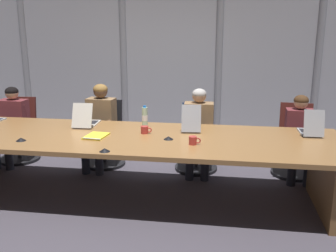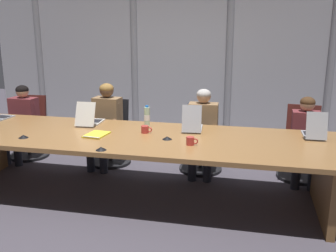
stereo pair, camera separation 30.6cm
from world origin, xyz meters
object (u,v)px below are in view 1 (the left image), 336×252
office_chair_left_end (19,137)px  office_chair_center (196,145)px  office_chair_right_mid (295,148)px  person_left_mid (99,121)px  laptop_center (191,125)px  person_left_end (11,121)px  person_center (198,126)px  conference_mic_left_side (105,150)px  spiral_notepad (96,136)px  laptop_right_mid (311,129)px  office_chair_left_mid (105,141)px  coffee_mug_near (145,130)px  conference_mic_right_side (21,139)px  coffee_mug_far (193,140)px  water_bottle_secondary (145,117)px  laptop_left_mid (86,121)px  person_right_mid (300,133)px  conference_mic_middle (168,138)px

office_chair_left_end → office_chair_center: office_chair_left_end is taller
office_chair_right_mid → person_left_mid: 2.74m
laptop_center → person_left_end: size_ratio=0.39×
office_chair_left_end → person_center: bearing=83.0°
conference_mic_left_side → person_left_end: bearing=141.2°
spiral_notepad → laptop_right_mid: bearing=17.4°
office_chair_left_mid → coffee_mug_near: size_ratio=7.06×
person_left_end → person_center: (2.74, 0.00, 0.02)m
person_left_mid → conference_mic_right_side: size_ratio=10.86×
coffee_mug_far → conference_mic_right_side: size_ratio=1.17×
laptop_center → coffee_mug_near: 0.58m
laptop_right_mid → water_bottle_secondary: 1.98m
laptop_center → person_left_end: (-2.69, 0.56, -0.18)m
person_left_mid → coffee_mug_far: (1.42, -1.17, 0.12)m
office_chair_left_end → coffee_mug_near: size_ratio=7.11×
laptop_center → person_left_mid: (-1.35, 0.57, -0.14)m
laptop_left_mid → coffee_mug_far: 1.54m
laptop_center → person_center: 0.59m
conference_mic_left_side → coffee_mug_near: bearing=70.2°
laptop_center → office_chair_center: bearing=-6.4°
office_chair_left_end → office_chair_left_mid: size_ratio=1.01×
office_chair_left_mid → person_right_mid: bearing=85.7°
water_bottle_secondary → conference_mic_right_side: 1.47m
conference_mic_middle → laptop_right_mid: bearing=15.7°
laptop_right_mid → person_right_mid: bearing=-0.1°
office_chair_center → conference_mic_right_side: bearing=-54.7°
laptop_left_mid → conference_mic_middle: laptop_left_mid is taller
conference_mic_right_side → laptop_center: bearing=22.3°
laptop_center → spiral_notepad: laptop_center is taller
person_left_end → coffee_mug_far: bearing=69.6°
laptop_right_mid → person_right_mid: (-0.01, 0.56, -0.19)m
coffee_mug_far → conference_mic_right_side: coffee_mug_far is taller
laptop_left_mid → person_left_mid: 0.57m
laptop_right_mid → person_left_mid: person_left_mid is taller
office_chair_left_end → coffee_mug_far: bearing=60.7°
laptop_right_mid → person_left_end: 4.12m
person_left_mid → coffee_mug_near: bearing=50.6°
office_chair_right_mid → conference_mic_right_side: (-3.17, -1.46, 0.42)m
person_left_mid → water_bottle_secondary: size_ratio=4.55×
office_chair_left_end → coffee_mug_near: (2.16, -0.97, 0.45)m
conference_mic_middle → person_right_mid: bearing=32.3°
office_chair_center → office_chair_right_mid: size_ratio=0.96×
laptop_center → conference_mic_left_side: (-0.78, -0.97, -0.05)m
person_center → water_bottle_secondary: bearing=-55.4°
coffee_mug_far → conference_mic_middle: coffee_mug_far is taller
laptop_center → office_chair_left_end: laptop_center is taller
office_chair_left_end → laptop_center: bearing=71.2°
water_bottle_secondary → conference_mic_left_side: bearing=-100.4°
laptop_right_mid → office_chair_left_mid: size_ratio=0.44×
laptop_right_mid → office_chair_left_mid: (-2.72, 0.72, -0.47)m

